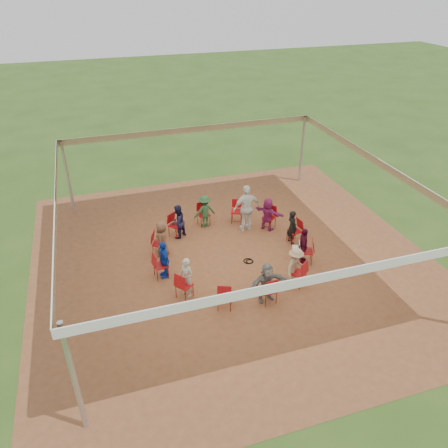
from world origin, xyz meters
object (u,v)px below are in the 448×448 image
object	(u,v)px
chair_8	(184,285)
person_seated_4	(178,222)
chair_11	(298,273)
person_seated_8	(267,282)
standing_person	(247,208)
person_seated_6	(164,259)
chair_1	(295,231)
person_seated_1	(292,227)
chair_10	(268,290)
person_seated_9	(295,267)
chair_2	(269,217)
chair_9	(225,295)
person_seated_7	(187,278)
person_seated_5	(162,239)
chair_4	(204,214)
person_seated_2	(268,214)
chair_0	(306,251)
chair_3	(237,212)
person_seated_3	(205,211)
person_seated_0	(303,246)
cable_coil	(249,261)
chair_6	(159,243)
chair_5	(176,225)
laptop	(298,247)

from	to	relation	value
chair_8	person_seated_4	bearing A→B (deg)	133.58
chair_11	person_seated_8	distance (m)	1.27
standing_person	person_seated_6	bearing A→B (deg)	26.20
chair_1	person_seated_1	bearing A→B (deg)	90.00
chair_10	person_seated_9	world-z (taller)	person_seated_9
chair_2	chair_10	bearing A→B (deg)	120.00
chair_9	person_seated_7	world-z (taller)	person_seated_7
chair_9	person_seated_5	world-z (taller)	person_seated_5
chair_4	person_seated_2	world-z (taller)	person_seated_2
chair_9	chair_11	xyz separation A→B (m)	(2.46, 0.29, 0.00)
chair_0	chair_2	bearing A→B (deg)	30.00
chair_4	person_seated_4	size ratio (longest dim) A/B	0.70
person_seated_2	chair_0	bearing A→B (deg)	152.46
chair_3	person_seated_5	world-z (taller)	person_seated_5
chair_0	chair_8	world-z (taller)	same
chair_0	standing_person	size ratio (longest dim) A/B	0.50
chair_11	person_seated_7	world-z (taller)	person_seated_7
person_seated_3	chair_4	bearing A→B (deg)	-90.00
chair_9	person_seated_0	bearing A→B (deg)	46.42
person_seated_2	person_seated_3	bearing A→B (deg)	30.00
cable_coil	person_seated_5	bearing A→B (deg)	153.94
chair_4	chair_9	bearing A→B (deg)	75.00
chair_6	standing_person	distance (m)	3.49
person_seated_5	person_seated_7	bearing A→B (deg)	30.00
chair_11	cable_coil	xyz separation A→B (m)	(-1.00, 1.61, -0.43)
chair_6	person_seated_5	bearing A→B (deg)	90.00
chair_10	person_seated_2	distance (m)	4.19
chair_1	person_seated_2	distance (m)	1.27
chair_1	person_seated_3	world-z (taller)	person_seated_3
chair_11	person_seated_9	size ratio (longest dim) A/B	0.70
standing_person	chair_0	bearing A→B (deg)	111.31
chair_2	person_seated_7	size ratio (longest dim) A/B	0.70
chair_0	chair_5	bearing A→B (deg)	75.00
chair_3	person_seated_0	world-z (taller)	person_seated_0
chair_5	chair_10	size ratio (longest dim) A/B	1.00
chair_6	person_seated_7	world-z (taller)	person_seated_7
chair_4	person_seated_2	bearing A→B (deg)	147.54
chair_6	person_seated_7	distance (m)	2.43
person_seated_4	person_seated_8	distance (m)	4.55
chair_5	person_seated_3	world-z (taller)	person_seated_3
chair_0	person_seated_9	bearing A→B (deg)	159.70
person_seated_2	standing_person	world-z (taller)	standing_person
person_seated_0	person_seated_6	distance (m)	4.55
chair_5	person_seated_1	world-z (taller)	person_seated_1
person_seated_6	laptop	bearing A→B (deg)	75.53
chair_9	chair_11	world-z (taller)	same
chair_4	person_seated_2	xyz separation A→B (m)	(2.18, -1.05, 0.20)
person_seated_5	person_seated_9	world-z (taller)	same
chair_6	person_seated_2	distance (m)	4.19
chair_10	person_seated_6	size ratio (longest dim) A/B	0.70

